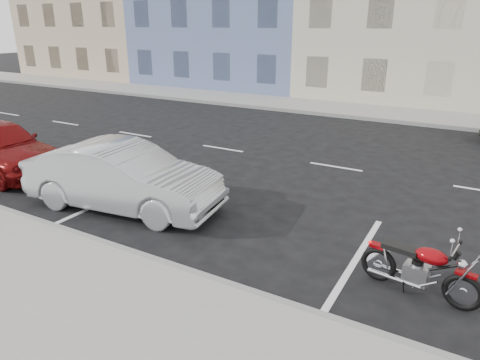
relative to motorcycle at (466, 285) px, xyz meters
The scene contains 6 objects.
ground 5.96m from the motorcycle, 107.32° to the left, with size 120.00×120.00×0.00m, color black.
sidewalk_far 15.89m from the motorcycle, 115.22° to the left, with size 80.00×3.40×0.15m, color gray.
curb_near 6.91m from the motorcycle, 168.92° to the right, with size 80.00×0.12×0.16m, color gray.
curb_far 14.37m from the motorcycle, 118.11° to the left, with size 80.00×0.12×0.16m, color gray.
motorcycle is the anchor object (origin of this frame).
sedan_silver 7.09m from the motorcycle, behind, with size 1.60×4.59×1.51m, color #B6BABF.
Camera 1 is at (1.55, -11.97, 4.04)m, focal length 32.00 mm.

